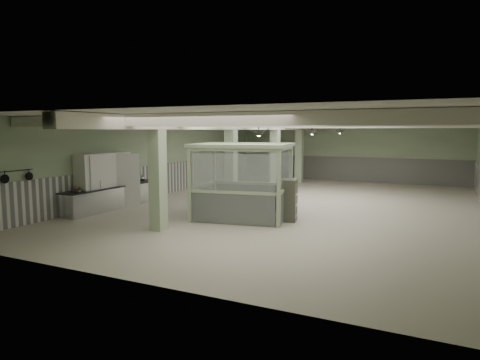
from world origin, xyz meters
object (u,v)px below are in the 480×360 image
at_px(filing_cabinet, 290,200).
at_px(walkin_cooler, 105,181).
at_px(guard_booth, 243,168).
at_px(prep_counter, 114,197).

bearing_deg(filing_cabinet, walkin_cooler, 177.62).
bearing_deg(guard_booth, filing_cabinet, -3.81).
bearing_deg(guard_booth, walkin_cooler, 179.02).
distance_m(guard_booth, filing_cabinet, 2.03).
relative_size(guard_booth, filing_cabinet, 2.59).
xyz_separation_m(walkin_cooler, filing_cabinet, (7.36, 1.18, -0.43)).
distance_m(prep_counter, walkin_cooler, 0.80).
relative_size(walkin_cooler, guard_booth, 0.67).
distance_m(prep_counter, filing_cabinet, 7.32).
relative_size(prep_counter, walkin_cooler, 1.97).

